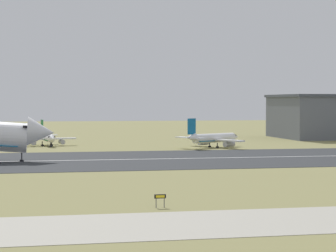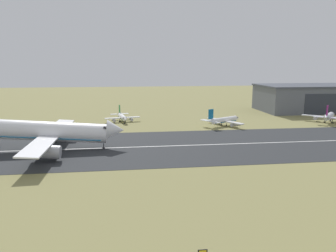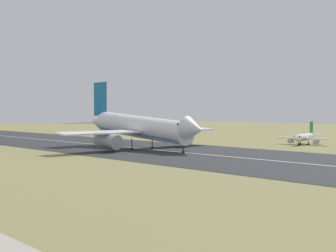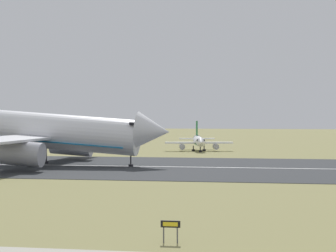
# 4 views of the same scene
# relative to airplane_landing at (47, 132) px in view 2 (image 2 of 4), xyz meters

# --- Properties ---
(ground_plane) EXTENTS (675.29, 675.29, 0.00)m
(ground_plane) POSITION_rel_airplane_landing_xyz_m (48.17, -50.28, -6.03)
(ground_plane) COLOR olive
(runway_strip) EXTENTS (435.29, 47.27, 0.06)m
(runway_strip) POSITION_rel_airplane_landing_xyz_m (48.17, 0.24, -6.00)
(runway_strip) COLOR #2B2D30
(runway_strip) RESTS_ON ground_plane
(runway_centreline) EXTENTS (391.76, 0.70, 0.01)m
(runway_centreline) POSITION_rel_airplane_landing_xyz_m (48.17, 0.24, -5.96)
(runway_centreline) COLOR silver
(runway_centreline) RESTS_ON runway_strip
(hangar_building) EXTENTS (83.43, 33.19, 15.22)m
(hangar_building) POSITION_rel_airplane_landing_xyz_m (144.78, 72.87, 1.60)
(hangar_building) COLOR slate
(hangar_building) RESTS_ON ground_plane
(airplane_landing) EXTENTS (50.21, 53.59, 20.02)m
(airplane_landing) POSITION_rel_airplane_landing_xyz_m (0.00, 0.00, 0.00)
(airplane_landing) COLOR white
(airplane_landing) RESTS_ON ground_plane
(airplane_parked_west) EXTENTS (20.23, 19.03, 8.22)m
(airplane_parked_west) POSITION_rel_airplane_landing_xyz_m (68.37, 33.06, -3.47)
(airplane_parked_west) COLOR white
(airplane_parked_west) RESTS_ON ground_plane
(airplane_parked_centre) EXTENTS (19.75, 19.24, 9.07)m
(airplane_parked_centre) POSITION_rel_airplane_landing_xyz_m (119.50, 33.88, -2.97)
(airplane_parked_centre) COLOR silver
(airplane_parked_centre) RESTS_ON ground_plane
(airplane_parked_east) EXTENTS (16.74, 17.27, 7.37)m
(airplane_parked_east) POSITION_rel_airplane_landing_xyz_m (23.25, 49.25, -3.67)
(airplane_parked_east) COLOR white
(airplane_parked_east) RESTS_ON ground_plane
(runway_sign) EXTENTS (1.41, 0.13, 1.61)m
(runway_sign) POSITION_rel_airplane_landing_xyz_m (35.45, -65.06, -4.83)
(runway_sign) COLOR #4C4C51
(runway_sign) RESTS_ON ground_plane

